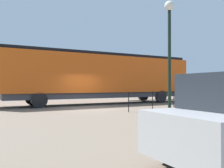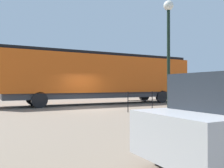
% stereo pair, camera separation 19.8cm
% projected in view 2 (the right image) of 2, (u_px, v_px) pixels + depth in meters
% --- Properties ---
extents(ground_plane, '(120.00, 120.00, 0.00)m').
position_uv_depth(ground_plane, '(90.00, 108.00, 15.81)').
color(ground_plane, '#756656').
extents(locomotive, '(2.98, 16.67, 4.20)m').
position_uv_depth(locomotive, '(107.00, 76.00, 20.03)').
color(locomotive, '#D15114').
rests_on(locomotive, ground_plane).
extents(lamp_post, '(0.50, 0.50, 5.87)m').
position_uv_depth(lamp_post, '(168.00, 35.00, 11.92)').
color(lamp_post, black).
rests_on(lamp_post, ground_plane).
extents(platform_fence, '(0.05, 10.47, 1.19)m').
position_uv_depth(platform_fence, '(193.00, 97.00, 15.94)').
color(platform_fence, black).
rests_on(platform_fence, ground_plane).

